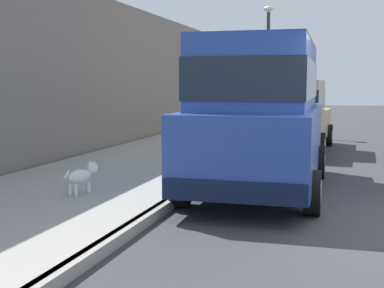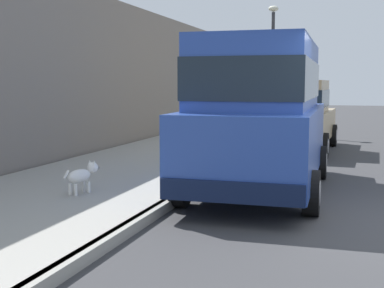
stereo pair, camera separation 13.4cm
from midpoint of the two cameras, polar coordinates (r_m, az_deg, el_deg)
name	(u,v)px [view 1 (the left image)]	position (r m, az deg, el deg)	size (l,w,h in m)	color
curb	(170,203)	(7.81, -2.89, -6.42)	(0.16, 64.00, 0.14)	gray
sidewalk	(62,196)	(8.57, -14.35, -5.46)	(3.60, 64.00, 0.14)	#99968E
car_blue_van	(260,109)	(8.93, 6.96, 3.75)	(2.23, 4.95, 2.52)	#28479E
car_tan_sedan	(292,115)	(14.65, 10.48, 3.14)	(2.14, 4.65, 1.92)	tan
dog_white	(82,175)	(8.27, -12.24, -3.30)	(0.33, 0.74, 0.49)	white
fire_hydrant	(194,152)	(10.47, -0.16, -0.85)	(0.34, 0.24, 0.72)	gold
street_lamp	(268,53)	(19.17, 8.03, 9.70)	(0.36, 0.36, 4.42)	#2D2D33
building_facade	(93,76)	(13.98, -10.94, 7.27)	(0.50, 20.00, 4.06)	slate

